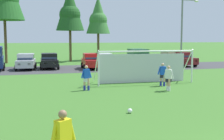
# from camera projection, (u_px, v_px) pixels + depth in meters

# --- Properties ---
(ground_plane) EXTENTS (400.00, 400.00, 0.00)m
(ground_plane) POSITION_uv_depth(u_px,v_px,m) (114.00, 84.00, 21.73)
(ground_plane) COLOR #3D7028
(parking_lot_strip) EXTENTS (52.00, 8.40, 0.01)m
(parking_lot_strip) POSITION_uv_depth(u_px,v_px,m) (87.00, 68.00, 32.81)
(parking_lot_strip) COLOR #3D3D3F
(parking_lot_strip) RESTS_ON ground
(soccer_ball) EXTENTS (0.22, 0.22, 0.22)m
(soccer_ball) POSITION_uv_depth(u_px,v_px,m) (130.00, 111.00, 13.14)
(soccer_ball) COLOR white
(soccer_ball) RESTS_ON ground
(soccer_goal) EXTENTS (7.46, 2.11, 2.57)m
(soccer_goal) POSITION_uv_depth(u_px,v_px,m) (143.00, 66.00, 22.05)
(soccer_goal) COLOR white
(soccer_goal) RESTS_ON ground
(player_midfield_center) EXTENTS (0.72, 0.36, 1.64)m
(player_midfield_center) POSITION_uv_depth(u_px,v_px,m) (163.00, 74.00, 20.59)
(player_midfield_center) COLOR tan
(player_midfield_center) RESTS_ON ground
(player_defender_far) EXTENTS (0.50, 0.65, 1.64)m
(player_defender_far) POSITION_uv_depth(u_px,v_px,m) (168.00, 78.00, 18.66)
(player_defender_far) COLOR tan
(player_defender_far) RESTS_ON ground
(player_winger_left) EXTENTS (0.75, 0.35, 1.64)m
(player_winger_left) POSITION_uv_depth(u_px,v_px,m) (86.00, 78.00, 18.84)
(player_winger_left) COLOR tan
(player_winger_left) RESTS_ON ground
(parked_car_slot_left) EXTENTS (2.26, 4.32, 1.72)m
(parked_car_slot_left) POSITION_uv_depth(u_px,v_px,m) (26.00, 61.00, 31.51)
(parked_car_slot_left) COLOR #B2B2BC
(parked_car_slot_left) RESTS_ON ground
(parked_car_slot_center_left) EXTENTS (2.10, 4.23, 1.72)m
(parked_car_slot_center_left) POSITION_uv_depth(u_px,v_px,m) (49.00, 61.00, 32.39)
(parked_car_slot_center_left) COLOR black
(parked_car_slot_center_left) RESTS_ON ground
(parked_car_slot_center) EXTENTS (2.24, 4.30, 1.72)m
(parked_car_slot_center) POSITION_uv_depth(u_px,v_px,m) (91.00, 61.00, 32.16)
(parked_car_slot_center) COLOR red
(parked_car_slot_center) RESTS_ON ground
(parked_car_slot_center_right) EXTENTS (2.22, 4.30, 1.72)m
(parked_car_slot_center_right) POSITION_uv_depth(u_px,v_px,m) (104.00, 61.00, 32.37)
(parked_car_slot_center_right) COLOR silver
(parked_car_slot_center_right) RESTS_ON ground
(parked_car_slot_right) EXTENTS (2.33, 4.70, 2.16)m
(parked_car_slot_right) POSITION_uv_depth(u_px,v_px,m) (138.00, 58.00, 33.38)
(parked_car_slot_right) COLOR #194C2D
(parked_car_slot_right) RESTS_ON ground
(parked_car_slot_far_right) EXTENTS (2.22, 4.30, 1.72)m
(parked_car_slot_far_right) POSITION_uv_depth(u_px,v_px,m) (171.00, 58.00, 36.45)
(parked_car_slot_far_right) COLOR tan
(parked_car_slot_far_right) RESTS_ON ground
(parked_car_slot_end) EXTENTS (2.05, 4.21, 1.72)m
(parked_car_slot_end) POSITION_uv_depth(u_px,v_px,m) (183.00, 59.00, 35.54)
(parked_car_slot_end) COLOR maroon
(parked_car_slot_end) RESTS_ON ground
(tree_mid_left) EXTENTS (4.07, 4.07, 10.85)m
(tree_mid_left) POSITION_uv_depth(u_px,v_px,m) (70.00, 10.00, 41.70)
(tree_mid_left) COLOR brown
(tree_mid_left) RESTS_ON ground
(tree_center_back) EXTENTS (3.71, 3.71, 9.89)m
(tree_center_back) POSITION_uv_depth(u_px,v_px,m) (98.00, 16.00, 44.61)
(tree_center_back) COLOR brown
(tree_center_back) RESTS_ON ground
(street_lamp) EXTENTS (2.00, 0.32, 7.37)m
(street_lamp) POSITION_uv_depth(u_px,v_px,m) (183.00, 34.00, 29.70)
(street_lamp) COLOR slate
(street_lamp) RESTS_ON ground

